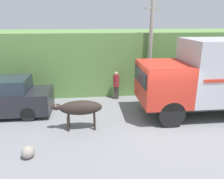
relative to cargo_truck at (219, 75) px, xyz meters
name	(u,v)px	position (x,y,z in m)	size (l,w,h in m)	color
ground_plane	(162,125)	(-2.85, -0.92, -1.91)	(60.00, 60.00, 0.00)	gray
hillside_embankment	(133,58)	(-2.85, 5.54, -0.10)	(32.00, 5.13, 3.63)	#608C47
building_backdrop	(40,71)	(-8.86, 4.42, -0.62)	(4.89, 2.70, 2.56)	#B2BCAD
cargo_truck	(219,75)	(0.00, 0.00, 0.00)	(6.80, 2.49, 3.52)	#2D2D2D
brown_cow	(80,108)	(-6.30, -0.85, -0.99)	(2.04, 0.59, 1.23)	#2D231E
pedestrian_on_hill	(116,84)	(-4.39, 2.58, -1.05)	(0.35, 0.35, 1.58)	#38332D
utility_pole	(150,47)	(-2.48, 2.74, 0.99)	(0.90, 0.21, 5.55)	#9E998E
roadside_rock	(28,152)	(-7.96, -2.68, -1.70)	(0.43, 0.43, 0.43)	gray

